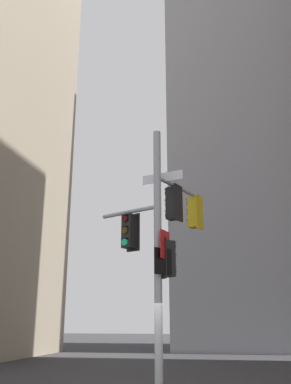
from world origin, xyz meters
name	(u,v)px	position (x,y,z in m)	size (l,w,h in m)	color
building_mid_block	(247,158)	(3.76, 23.79, 15.54)	(12.15, 12.15, 31.07)	#9399A3
signal_pole_assembly	(163,237)	(0.07, 0.54, 4.39)	(3.06, 2.76, 7.53)	#9EA0A3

